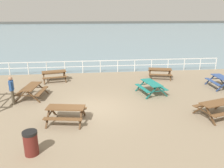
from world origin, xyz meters
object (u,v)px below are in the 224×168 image
object	(u,v)px
picnic_table_mid_centre	(160,71)
visitor	(12,89)
picnic_table_near_left	(54,74)
picnic_table_seaward	(151,85)
picnic_table_near_right	(32,89)
picnic_table_far_right	(221,80)
litter_bin	(31,143)
picnic_table_far_left	(217,106)
picnic_table_corner	(66,111)

from	to	relation	value
picnic_table_mid_centre	visitor	distance (m)	10.95
picnic_table_near_left	picnic_table_seaward	size ratio (longest dim) A/B	1.00
picnic_table_near_left	picnic_table_mid_centre	size ratio (longest dim) A/B	0.99
picnic_table_near_left	picnic_table_near_right	size ratio (longest dim) A/B	1.04
picnic_table_near_right	picnic_table_mid_centre	bearing A→B (deg)	-61.55
picnic_table_near_left	picnic_table_seaward	world-z (taller)	same
picnic_table_far_right	picnic_table_near_right	bearing A→B (deg)	93.51
picnic_table_near_left	visitor	size ratio (longest dim) A/B	1.25
picnic_table_mid_centre	litter_bin	xyz separation A→B (m)	(-7.93, -9.35, -0.10)
picnic_table_far_right	litter_bin	xyz separation A→B (m)	(-11.48, -6.58, -0.10)
picnic_table_near_left	visitor	xyz separation A→B (m)	(-1.75, -4.43, 0.36)
picnic_table_far_left	litter_bin	distance (m)	8.90
picnic_table_far_left	visitor	xyz separation A→B (m)	(-10.75, 2.81, 0.36)
picnic_table_near_left	visitor	bearing A→B (deg)	-123.79
picnic_table_far_left	picnic_table_seaward	world-z (taller)	same
picnic_table_mid_centre	litter_bin	world-z (taller)	litter_bin
picnic_table_near_right	picnic_table_far_left	bearing A→B (deg)	-102.24
picnic_table_seaward	picnic_table_near_right	bearing A→B (deg)	77.08
picnic_table_far_left	picnic_table_far_right	size ratio (longest dim) A/B	1.18
picnic_table_seaward	picnic_table_corner	bearing A→B (deg)	111.02
picnic_table_far_left	visitor	size ratio (longest dim) A/B	1.29
picnic_table_far_right	visitor	world-z (taller)	visitor
picnic_table_corner	litter_bin	distance (m)	2.75
picnic_table_near_left	visitor	distance (m)	4.78
picnic_table_near_right	visitor	xyz separation A→B (m)	(-0.86, -0.94, 0.36)
picnic_table_far_left	picnic_table_corner	world-z (taller)	same
visitor	picnic_table_corner	bearing A→B (deg)	131.64
picnic_table_corner	picnic_table_mid_centre	bearing A→B (deg)	54.36
picnic_table_near_right	visitor	bearing A→B (deg)	146.26
picnic_table_seaward	picnic_table_corner	world-z (taller)	same
picnic_table_seaward	litter_bin	distance (m)	8.60
picnic_table_far_right	litter_bin	world-z (taller)	litter_bin
picnic_table_near_right	picnic_table_far_right	size ratio (longest dim) A/B	1.10
picnic_table_mid_centre	visitor	xyz separation A→B (m)	(-10.07, -4.28, 0.36)
picnic_table_corner	visitor	distance (m)	4.12
picnic_table_near_right	picnic_table_far_left	size ratio (longest dim) A/B	0.93
picnic_table_near_left	litter_bin	bearing A→B (deg)	-99.87
picnic_table_mid_centre	picnic_table_far_right	size ratio (longest dim) A/B	1.15
picnic_table_seaward	picnic_table_far_right	bearing A→B (deg)	-94.81
picnic_table_near_right	litter_bin	xyz separation A→B (m)	(1.29, -6.01, -0.10)
picnic_table_near_left	picnic_table_mid_centre	distance (m)	8.33
picnic_table_near_right	picnic_table_mid_centre	world-z (taller)	same
picnic_table_mid_centre	picnic_table_seaward	world-z (taller)	same
picnic_table_seaward	picnic_table_near_left	bearing A→B (deg)	49.46
picnic_table_near_right	picnic_table_near_left	bearing A→B (deg)	-5.82
picnic_table_far_left	picnic_table_far_right	bearing A→B (deg)	40.17
picnic_table_far_right	picnic_table_corner	distance (m)	11.17
picnic_table_far_right	picnic_table_far_left	bearing A→B (deg)	147.34
picnic_table_far_right	picnic_table_seaward	world-z (taller)	same
picnic_table_mid_centre	picnic_table_far_right	bearing A→B (deg)	-24.76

